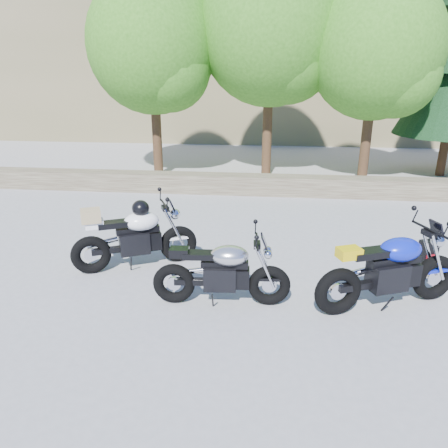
{
  "coord_description": "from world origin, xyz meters",
  "views": [
    {
      "loc": [
        0.93,
        -5.77,
        3.23
      ],
      "look_at": [
        0.2,
        1.0,
        0.75
      ],
      "focal_mm": 35.0,
      "sensor_mm": 36.0,
      "label": 1
    }
  ],
  "objects_px": {
    "silver_bike": "(222,273)",
    "backpack": "(428,251)",
    "blue_bike": "(390,271)",
    "white_bike": "(134,235)"
  },
  "relations": [
    {
      "from": "silver_bike",
      "to": "blue_bike",
      "type": "relative_size",
      "value": 0.92
    },
    {
      "from": "backpack",
      "to": "silver_bike",
      "type": "bearing_deg",
      "value": -174.43
    },
    {
      "from": "silver_bike",
      "to": "blue_bike",
      "type": "distance_m",
      "value": 2.33
    },
    {
      "from": "silver_bike",
      "to": "backpack",
      "type": "distance_m",
      "value": 3.87
    },
    {
      "from": "white_bike",
      "to": "blue_bike",
      "type": "distance_m",
      "value": 4.01
    },
    {
      "from": "silver_bike",
      "to": "white_bike",
      "type": "distance_m",
      "value": 1.9
    },
    {
      "from": "silver_bike",
      "to": "backpack",
      "type": "relative_size",
      "value": 5.16
    },
    {
      "from": "silver_bike",
      "to": "backpack",
      "type": "height_order",
      "value": "silver_bike"
    },
    {
      "from": "silver_bike",
      "to": "blue_bike",
      "type": "bearing_deg",
      "value": 0.78
    },
    {
      "from": "blue_bike",
      "to": "white_bike",
      "type": "bearing_deg",
      "value": 145.77
    }
  ]
}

